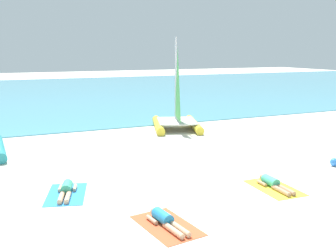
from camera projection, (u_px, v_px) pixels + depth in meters
ground_plane at (129, 132)px, 20.71m from camera, size 120.00×120.00×0.00m
ocean_water at (63, 93)px, 39.56m from camera, size 120.00×40.00×0.05m
sailboat_yellow at (177, 116)px, 21.31m from camera, size 3.47×4.33×4.91m
towel_left at (66, 194)px, 11.74m from camera, size 1.58×2.13×0.01m
sunbather_left at (66, 189)px, 11.78m from camera, size 0.81×1.55×0.30m
towel_middle at (167, 225)px, 9.65m from camera, size 1.34×2.03×0.01m
sunbather_middle at (165, 220)px, 9.68m from camera, size 0.61×1.57×0.30m
towel_right at (274, 188)px, 12.28m from camera, size 1.18×1.94×0.01m
sunbather_right at (273, 183)px, 12.32m from camera, size 0.56×1.56×0.30m
beach_ball at (334, 162)px, 14.57m from camera, size 0.31×0.31×0.31m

